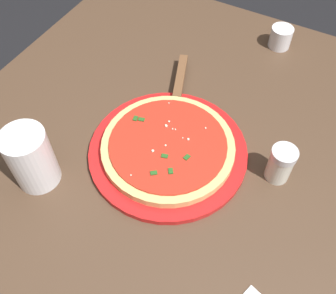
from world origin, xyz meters
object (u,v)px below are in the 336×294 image
at_px(serving_plate, 168,151).
at_px(cup_tall_drink, 31,158).
at_px(pizza, 168,146).
at_px(parmesan_shaker, 281,164).
at_px(cup_small_sauce, 281,37).
at_px(pizza_server, 178,91).

distance_m(serving_plate, cup_tall_drink, 0.25).
relative_size(pizza, parmesan_shaker, 3.39).
distance_m(serving_plate, pizza, 0.02).
bearing_deg(pizza, parmesan_shaker, -75.71).
bearing_deg(cup_small_sauce, cup_tall_drink, 155.19).
height_order(cup_tall_drink, parmesan_shaker, cup_tall_drink).
height_order(pizza, pizza_server, pizza).
bearing_deg(serving_plate, cup_tall_drink, 131.38).
height_order(pizza_server, cup_tall_drink, cup_tall_drink).
height_order(serving_plate, parmesan_shaker, parmesan_shaker).
height_order(pizza_server, cup_small_sauce, cup_small_sauce).
xyz_separation_m(pizza, cup_tall_drink, (-0.16, 0.18, 0.04)).
bearing_deg(pizza_server, cup_small_sauce, -26.94).
relative_size(cup_tall_drink, cup_small_sauce, 2.32).
xyz_separation_m(cup_small_sauce, parmesan_shaker, (-0.36, -0.12, 0.01)).
bearing_deg(cup_tall_drink, cup_small_sauce, -24.81).
height_order(pizza_server, parmesan_shaker, parmesan_shaker).
xyz_separation_m(pizza_server, cup_small_sauce, (0.27, -0.13, 0.01)).
xyz_separation_m(serving_plate, cup_tall_drink, (-0.16, 0.18, 0.05)).
bearing_deg(pizza, cup_small_sauce, -11.31).
relative_size(cup_small_sauce, parmesan_shaker, 0.69).
bearing_deg(cup_tall_drink, serving_plate, -48.62).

